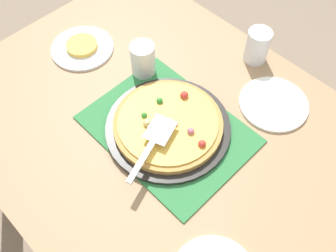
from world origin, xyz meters
TOP-DOWN VIEW (x-y plane):
  - ground_plane at (0.00, 0.00)m, footprint 8.00×8.00m
  - dining_table at (0.00, 0.00)m, footprint 1.40×1.00m
  - placemat at (0.00, 0.00)m, footprint 0.48×0.36m
  - pizza_pan at (0.00, 0.00)m, footprint 0.38×0.38m
  - pizza at (-0.00, -0.00)m, footprint 0.33×0.33m
  - plate_near_left at (0.46, -0.03)m, footprint 0.22×0.22m
  - plate_side at (-0.17, -0.31)m, footprint 0.22×0.22m
  - served_slice_left at (0.46, -0.03)m, footprint 0.11×0.11m
  - cup_near at (0.00, -0.42)m, footprint 0.08×0.08m
  - cup_far at (0.22, -0.11)m, footprint 0.08×0.08m
  - pizza_server at (-0.03, 0.09)m, footprint 0.12×0.23m

SIDE VIEW (x-z plane):
  - ground_plane at x=0.00m, z-range 0.00..0.00m
  - dining_table at x=0.00m, z-range 0.27..1.02m
  - placemat at x=0.00m, z-range 0.75..0.76m
  - plate_near_left at x=0.46m, z-range 0.75..0.76m
  - plate_side at x=-0.17m, z-range 0.75..0.76m
  - pizza_pan at x=0.00m, z-range 0.76..0.77m
  - served_slice_left at x=0.46m, z-range 0.76..0.78m
  - pizza at x=0.00m, z-range 0.76..0.81m
  - cup_near at x=0.00m, z-range 0.75..0.87m
  - cup_far at x=0.22m, z-range 0.75..0.87m
  - pizza_server at x=-0.03m, z-range 0.81..0.82m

